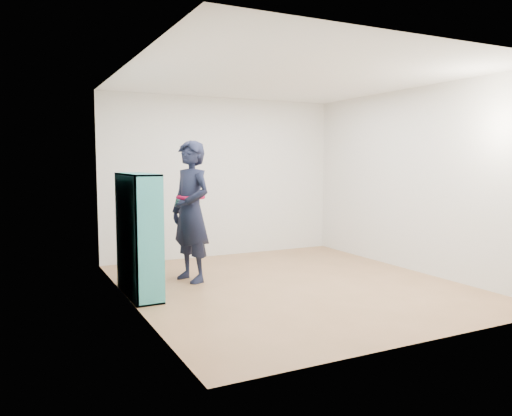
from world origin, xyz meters
name	(u,v)px	position (x,y,z in m)	size (l,w,h in m)	color
floor	(291,285)	(0.00, 0.00, 0.00)	(4.50, 4.50, 0.00)	olive
ceiling	(293,77)	(0.00, 0.00, 2.60)	(4.50, 4.50, 0.00)	white
wall_left	(131,187)	(-2.00, 0.00, 1.30)	(0.02, 4.50, 2.60)	silver
wall_right	(413,180)	(2.00, 0.00, 1.30)	(0.02, 4.50, 2.60)	silver
wall_back	(222,177)	(0.00, 2.25, 1.30)	(4.00, 0.02, 2.60)	silver
wall_front	(427,194)	(0.00, -2.25, 1.30)	(4.00, 0.02, 2.60)	silver
bookshelf	(137,236)	(-1.86, 0.41, 0.69)	(0.31, 1.07, 1.43)	teal
person	(191,211)	(-1.06, 0.78, 0.92)	(0.62, 0.77, 1.84)	black
smartphone	(178,202)	(-1.22, 0.81, 1.04)	(0.06, 0.09, 0.14)	silver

